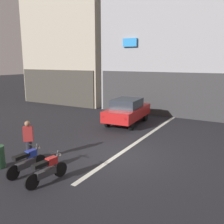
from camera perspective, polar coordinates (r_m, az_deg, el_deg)
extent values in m
plane|color=#232328|center=(10.67, 1.21, -10.04)|extent=(120.00, 120.00, 0.00)
cube|color=silver|center=(15.95, 11.63, -2.92)|extent=(0.20, 18.00, 0.01)
cube|color=#B2A893|center=(27.01, -5.98, 15.75)|extent=(8.59, 9.54, 11.84)
cube|color=#3E3A33|center=(23.31, -12.72, 5.56)|extent=(8.24, 0.10, 3.20)
cube|color=#9E9EA3|center=(23.25, 15.48, 23.64)|extent=(9.84, 9.24, 17.88)
cube|color=#373739|center=(18.39, 10.56, 4.11)|extent=(9.44, 0.10, 3.20)
cube|color=#3399F2|center=(19.11, 4.19, 15.77)|extent=(1.12, 0.16, 0.61)
cylinder|color=black|center=(17.30, 2.84, -0.48)|extent=(0.23, 0.65, 0.64)
cylinder|color=black|center=(16.78, 7.73, -0.95)|extent=(0.23, 0.65, 0.64)
cylinder|color=black|center=(15.00, -1.00, -2.35)|extent=(0.23, 0.65, 0.64)
cylinder|color=black|center=(14.39, 4.54, -2.99)|extent=(0.23, 0.65, 0.64)
cube|color=red|center=(15.75, 3.63, -0.09)|extent=(2.07, 4.22, 0.66)
cube|color=#2D3842|center=(15.50, 3.45, 2.01)|extent=(1.69, 2.08, 0.56)
cube|color=red|center=(14.23, -2.04, -1.14)|extent=(0.14, 0.07, 0.12)
cube|color=red|center=(13.65, 3.21, -1.70)|extent=(0.14, 0.07, 0.12)
cylinder|color=black|center=(9.79, -16.36, -10.93)|extent=(0.11, 0.52, 0.52)
cylinder|color=black|center=(9.17, -21.99, -12.91)|extent=(0.11, 0.52, 0.52)
cube|color=#38383D|center=(9.40, -19.36, -11.38)|extent=(0.25, 0.75, 0.22)
cube|color=black|center=(9.19, -20.30, -9.63)|extent=(0.26, 0.61, 0.12)
cube|color=#233DB7|center=(9.42, -18.24, -9.08)|extent=(0.24, 0.37, 0.24)
cylinder|color=#4C4C51|center=(9.57, -17.18, -9.13)|extent=(0.09, 0.24, 0.70)
cylinder|color=black|center=(9.42, -17.68, -7.42)|extent=(0.55, 0.07, 0.04)
sphere|color=silver|center=(9.59, -16.65, -7.99)|extent=(0.12, 0.12, 0.12)
cylinder|color=black|center=(8.96, -11.82, -12.88)|extent=(0.14, 0.52, 0.52)
cylinder|color=black|center=(8.34, -18.04, -15.15)|extent=(0.14, 0.52, 0.52)
cube|color=#38383D|center=(8.56, -15.11, -13.43)|extent=(0.30, 0.76, 0.22)
cube|color=black|center=(8.34, -16.12, -11.56)|extent=(0.30, 0.62, 0.12)
cube|color=red|center=(8.57, -13.84, -10.92)|extent=(0.27, 0.39, 0.24)
cylinder|color=#4C4C51|center=(8.72, -12.68, -10.95)|extent=(0.10, 0.24, 0.70)
cylinder|color=black|center=(8.56, -13.20, -9.10)|extent=(0.55, 0.11, 0.04)
sphere|color=silver|center=(8.73, -12.09, -9.70)|extent=(0.12, 0.12, 0.12)
cylinder|color=#23232D|center=(10.47, -18.60, -8.58)|extent=(0.24, 0.24, 0.86)
cube|color=#B22D2D|center=(10.25, -18.86, -4.80)|extent=(0.42, 0.40, 0.58)
sphere|color=#9E7051|center=(10.15, -19.01, -2.58)|extent=(0.22, 0.22, 0.22)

